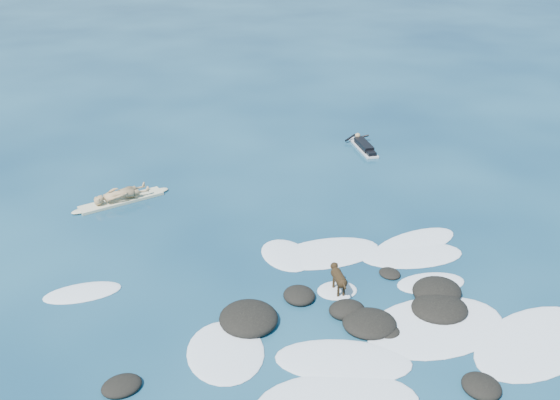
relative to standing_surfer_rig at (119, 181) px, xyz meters
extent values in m
plane|color=#0A2642|center=(3.54, -6.92, -0.79)|extent=(160.00, 160.00, 0.00)
ellipsoid|color=black|center=(7.82, -8.39, -0.67)|extent=(1.65, 1.51, 0.44)
ellipsoid|color=black|center=(2.98, -7.64, -0.66)|extent=(1.90, 1.92, 0.50)
ellipsoid|color=black|center=(5.86, -8.53, -0.68)|extent=(1.55, 1.44, 0.41)
ellipsoid|color=black|center=(5.50, -7.87, -0.69)|extent=(0.95, 0.80, 0.39)
ellipsoid|color=black|center=(6.19, -8.86, -0.74)|extent=(0.83, 0.81, 0.19)
ellipsoid|color=black|center=(8.10, -7.68, -0.67)|extent=(1.72, 1.65, 0.47)
ellipsoid|color=black|center=(-0.15, -9.25, -0.72)|extent=(1.04, 0.92, 0.27)
ellipsoid|color=black|center=(4.48, -6.95, -0.70)|extent=(0.94, 0.99, 0.34)
ellipsoid|color=black|center=(7.43, -11.14, -0.70)|extent=(1.09, 1.13, 0.33)
ellipsoid|color=black|center=(7.26, -6.48, -0.74)|extent=(0.78, 0.82, 0.18)
ellipsoid|color=black|center=(7.74, -7.78, -0.72)|extent=(0.66, 0.62, 0.24)
ellipsoid|color=white|center=(4.69, -4.79, -0.78)|extent=(1.77, 2.20, 0.12)
ellipsoid|color=white|center=(8.71, -5.02, -0.78)|extent=(3.25, 2.08, 0.12)
ellipsoid|color=white|center=(-1.12, -5.34, -0.78)|extent=(2.11, 1.05, 0.12)
ellipsoid|color=white|center=(5.89, -4.96, -0.78)|extent=(3.41, 1.87, 0.12)
ellipsoid|color=white|center=(8.30, -5.67, -0.78)|extent=(3.22, 1.73, 0.12)
ellipsoid|color=white|center=(8.19, -7.16, -0.78)|extent=(1.98, 1.08, 0.12)
ellipsoid|color=white|center=(2.24, -8.62, -0.78)|extent=(2.00, 2.46, 0.12)
ellipsoid|color=white|center=(9.53, -10.04, -0.78)|extent=(4.39, 3.42, 0.12)
ellipsoid|color=white|center=(7.44, -8.92, -0.78)|extent=(3.98, 2.78, 0.12)
ellipsoid|color=white|center=(4.82, -9.57, -0.78)|extent=(3.49, 2.44, 0.12)
ellipsoid|color=white|center=(5.57, -6.88, -0.78)|extent=(1.10, 0.90, 0.12)
cube|color=beige|center=(0.00, 0.00, -0.73)|extent=(2.94, 1.55, 0.10)
ellipsoid|color=beige|center=(1.37, 0.49, -0.73)|extent=(0.66, 0.51, 0.11)
ellipsoid|color=beige|center=(-1.37, -0.49, -0.73)|extent=(0.66, 0.51, 0.11)
imported|color=tan|center=(0.00, 0.00, 0.26)|extent=(0.66, 0.80, 1.89)
cube|color=silver|center=(9.90, 2.59, -0.74)|extent=(0.51, 2.20, 0.08)
ellipsoid|color=silver|center=(9.91, 3.69, -0.74)|extent=(0.27, 0.48, 0.08)
cube|color=black|center=(9.90, 2.59, -0.59)|extent=(0.41, 1.35, 0.22)
sphere|color=tan|center=(9.91, 3.37, -0.47)|extent=(0.23, 0.23, 0.23)
cylinder|color=black|center=(9.63, 3.52, -0.60)|extent=(0.54, 0.30, 0.25)
cylinder|color=black|center=(10.19, 3.52, -0.60)|extent=(0.54, 0.30, 0.25)
cube|color=black|center=(9.90, 1.84, -0.63)|extent=(0.34, 0.55, 0.14)
cylinder|color=black|center=(5.57, -6.98, -0.30)|extent=(0.28, 0.58, 0.28)
sphere|color=black|center=(5.57, -6.72, -0.30)|extent=(0.29, 0.29, 0.29)
sphere|color=black|center=(5.57, -7.24, -0.30)|extent=(0.26, 0.26, 0.26)
sphere|color=black|center=(5.57, -6.55, -0.20)|extent=(0.21, 0.21, 0.21)
cone|color=black|center=(5.57, -6.43, -0.21)|extent=(0.11, 0.13, 0.11)
cone|color=black|center=(5.52, -6.56, -0.11)|extent=(0.10, 0.07, 0.10)
cone|color=black|center=(5.63, -6.56, -0.11)|extent=(0.10, 0.07, 0.10)
cylinder|color=black|center=(5.50, -6.78, -0.60)|extent=(0.07, 0.07, 0.38)
cylinder|color=black|center=(5.65, -6.78, -0.60)|extent=(0.07, 0.07, 0.38)
cylinder|color=black|center=(5.50, -7.18, -0.60)|extent=(0.07, 0.07, 0.38)
cylinder|color=black|center=(5.65, -7.18, -0.60)|extent=(0.07, 0.07, 0.38)
cylinder|color=black|center=(5.57, -7.37, -0.25)|extent=(0.05, 0.27, 0.16)
camera|label=1|loc=(0.74, -20.07, 8.96)|focal=40.00mm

